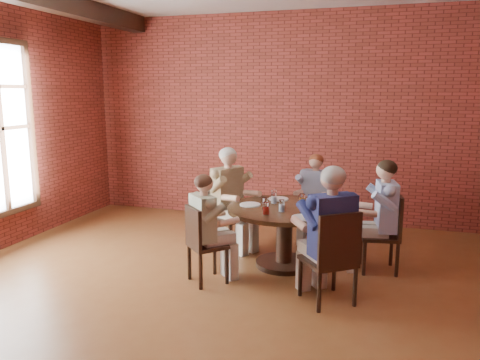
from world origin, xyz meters
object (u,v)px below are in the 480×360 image
(chair_e, at_px, (333,255))
(smartphone, at_px, (303,214))
(chair_a, at_px, (387,230))
(chair_b, at_px, (316,206))
(chair_c, at_px, (226,210))
(diner_e, at_px, (329,235))
(diner_c, at_px, (230,199))
(diner_d, at_px, (207,229))
(diner_b, at_px, (314,198))
(diner_a, at_px, (380,216))
(chair_d, at_px, (202,242))
(dining_table, at_px, (284,225))

(chair_e, height_order, smartphone, chair_e)
(chair_a, relative_size, chair_b, 1.05)
(chair_c, xyz_separation_m, smartphone, (1.20, -0.77, 0.23))
(diner_e, bearing_deg, chair_a, -155.33)
(chair_a, xyz_separation_m, diner_c, (-2.05, 0.26, 0.18))
(diner_e, bearing_deg, chair_b, -115.07)
(chair_c, relative_size, diner_d, 0.78)
(diner_b, xyz_separation_m, diner_e, (0.42, -1.97, 0.08))
(chair_c, height_order, smartphone, chair_c)
(chair_a, bearing_deg, diner_b, -141.99)
(diner_b, distance_m, diner_c, 1.24)
(diner_a, height_order, chair_c, diner_a)
(chair_d, distance_m, diner_d, 0.15)
(chair_b, bearing_deg, chair_d, -106.40)
(diner_b, bearing_deg, diner_e, -67.63)
(diner_c, relative_size, diner_e, 0.98)
(chair_c, relative_size, chair_d, 1.09)
(diner_a, height_order, chair_b, diner_a)
(chair_a, distance_m, chair_e, 1.24)
(chair_e, bearing_deg, diner_e, -90.00)
(chair_d, distance_m, smartphone, 1.20)
(chair_a, xyz_separation_m, chair_c, (-2.13, 0.31, 0.01))
(diner_b, xyz_separation_m, chair_e, (0.47, -2.05, -0.10))
(dining_table, distance_m, diner_e, 1.07)
(chair_d, relative_size, diner_d, 0.71)
(chair_d, xyz_separation_m, diner_d, (0.05, 0.05, 0.13))
(chair_b, distance_m, diner_d, 2.15)
(diner_c, xyz_separation_m, chair_e, (1.52, -1.39, -0.17))
(chair_a, height_order, chair_e, chair_e)
(chair_e, xyz_separation_m, smartphone, (-0.41, 0.66, 0.23))
(chair_e, bearing_deg, diner_a, -147.78)
(chair_a, relative_size, diner_a, 0.70)
(dining_table, bearing_deg, diner_b, 79.58)
(chair_a, xyz_separation_m, chair_e, (-0.53, -1.13, 0.02))
(dining_table, height_order, diner_a, diner_a)
(diner_a, xyz_separation_m, diner_c, (-1.96, 0.28, 0.02))
(diner_a, bearing_deg, chair_a, 90.00)
(diner_a, relative_size, diner_b, 1.07)
(chair_d, xyz_separation_m, diner_e, (1.40, -0.07, 0.22))
(chair_d, bearing_deg, chair_c, -38.65)
(chair_b, height_order, chair_d, chair_b)
(chair_a, height_order, diner_b, diner_b)
(chair_b, height_order, diner_e, diner_e)
(diner_a, relative_size, diner_d, 1.09)
(dining_table, relative_size, chair_a, 1.48)
(dining_table, relative_size, diner_e, 0.98)
(diner_d, bearing_deg, chair_d, 90.00)
(chair_c, xyz_separation_m, diner_e, (1.55, -1.35, 0.19))
(chair_d, xyz_separation_m, chair_e, (1.46, -0.14, 0.04))
(diner_c, bearing_deg, chair_e, -103.75)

